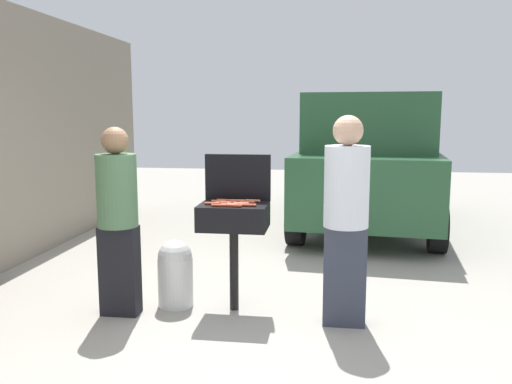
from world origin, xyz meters
name	(u,v)px	position (x,y,z in m)	size (l,w,h in m)	color
ground_plane	(243,316)	(0.00, 0.00, 0.00)	(24.00, 24.00, 0.00)	#9E998E
bbq_grill	(234,220)	(-0.11, 0.15, 0.82)	(0.60, 0.44, 0.96)	black
grill_lid_open	(238,177)	(-0.11, 0.37, 1.17)	(0.60, 0.05, 0.42)	black
hot_dog_0	(228,202)	(-0.16, 0.17, 0.98)	(0.03, 0.03, 0.13)	#AD4228
hot_dog_1	(238,201)	(-0.09, 0.25, 0.98)	(0.03, 0.03, 0.13)	#C6593D
hot_dog_2	(223,203)	(-0.19, 0.11, 0.98)	(0.03, 0.03, 0.13)	#AD4228
hot_dog_3	(241,204)	(-0.03, 0.11, 0.98)	(0.03, 0.03, 0.13)	#C6593D
hot_dog_4	(249,205)	(0.04, 0.04, 0.98)	(0.03, 0.03, 0.13)	#AD4228
hot_dog_5	(253,201)	(0.05, 0.27, 0.98)	(0.03, 0.03, 0.13)	#C6593D
hot_dog_6	(219,201)	(-0.25, 0.20, 0.98)	(0.03, 0.03, 0.13)	#B74C33
hot_dog_7	(228,205)	(-0.13, 0.04, 0.98)	(0.03, 0.03, 0.13)	#AD4228
hot_dog_8	(224,200)	(-0.21, 0.26, 0.98)	(0.03, 0.03, 0.13)	#AD4228
hot_dog_9	(235,204)	(-0.08, 0.07, 0.98)	(0.03, 0.03, 0.13)	#C6593D
hot_dog_10	(212,203)	(-0.28, 0.08, 0.98)	(0.03, 0.03, 0.13)	#AD4228
hot_dog_11	(234,206)	(-0.07, 0.00, 0.98)	(0.03, 0.03, 0.13)	#AD4228
hot_dog_12	(247,202)	(0.01, 0.19, 0.98)	(0.03, 0.03, 0.13)	#B74C33
hot_dog_13	(219,205)	(-0.21, 0.00, 0.98)	(0.03, 0.03, 0.13)	#AD4228
propane_tank	(175,272)	(-0.65, 0.17, 0.32)	(0.32, 0.32, 0.62)	silver
person_left	(118,215)	(-1.08, -0.09, 0.89)	(0.34, 0.34, 1.64)	black
person_right	(346,213)	(0.86, -0.05, 0.94)	(0.37, 0.37, 1.74)	#333847
parked_minivan	(369,160)	(1.34, 4.00, 1.03)	(2.37, 4.56, 2.02)	#234C2D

